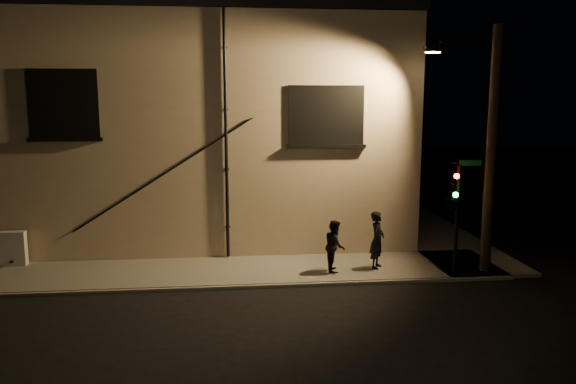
{
  "coord_description": "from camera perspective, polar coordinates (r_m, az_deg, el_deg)",
  "views": [
    {
      "loc": [
        -1.72,
        -16.01,
        5.57
      ],
      "look_at": [
        0.17,
        1.8,
        2.57
      ],
      "focal_mm": 35.0,
      "sensor_mm": 36.0,
      "label": 1
    }
  ],
  "objects": [
    {
      "name": "pedestrian_b",
      "position": [
        17.94,
        4.79,
        -5.46
      ],
      "size": [
        0.71,
        0.87,
        1.65
      ],
      "primitive_type": "imported",
      "rotation": [
        0.0,
        0.0,
        1.45
      ],
      "color": "black",
      "rests_on": "sidewalk"
    },
    {
      "name": "traffic_signal",
      "position": [
        17.97,
        16.41,
        -0.62
      ],
      "size": [
        1.36,
        2.11,
        3.57
      ],
      "color": "black",
      "rests_on": "sidewalk"
    },
    {
      "name": "streetlamp_pole",
      "position": [
        18.52,
        19.69,
        4.33
      ],
      "size": [
        2.06,
        1.4,
        7.75
      ],
      "color": "black",
      "rests_on": "ground"
    },
    {
      "name": "building",
      "position": [
        25.06,
        -9.04,
        6.73
      ],
      "size": [
        16.2,
        12.23,
        8.8
      ],
      "color": "tan",
      "rests_on": "ground"
    },
    {
      "name": "pedestrian_a",
      "position": [
        18.4,
        9.05,
        -4.82
      ],
      "size": [
        0.72,
        0.81,
        1.86
      ],
      "primitive_type": "imported",
      "rotation": [
        0.0,
        0.0,
        1.06
      ],
      "color": "black",
      "rests_on": "sidewalk"
    },
    {
      "name": "sidewalk",
      "position": [
        21.33,
        2.09,
        -5.46
      ],
      "size": [
        21.0,
        16.0,
        0.12
      ],
      "color": "#615D58",
      "rests_on": "ground"
    },
    {
      "name": "ground",
      "position": [
        17.03,
        0.08,
        -9.57
      ],
      "size": [
        90.0,
        90.0,
        0.0
      ],
      "primitive_type": "plane",
      "color": "black"
    }
  ]
}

